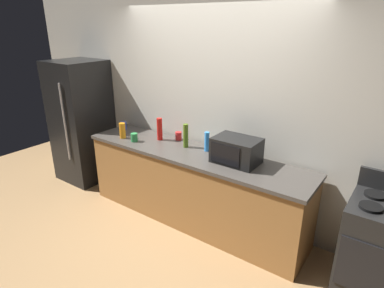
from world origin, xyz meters
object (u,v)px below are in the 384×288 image
bottle_hot_sauce (160,129)px  stove_range (380,251)px  mug_red (178,136)px  mug_green (134,137)px  refrigerator (82,122)px  mug_blue (124,126)px  microwave (236,150)px  bottle_dish_soap (122,131)px  bottle_spray_cleaner (207,142)px  bottle_olive_oil (186,136)px

bottle_hot_sauce → stove_range: bearing=-2.2°
mug_red → mug_green: bearing=-138.2°
refrigerator → mug_blue: size_ratio=17.11×
stove_range → mug_red: size_ratio=10.51×
mug_red → mug_green: (-0.41, -0.37, 0.00)m
microwave → mug_red: (-0.93, 0.19, -0.08)m
bottle_hot_sauce → mug_green: bottle_hot_sauce is taller
mug_red → mug_blue: (-0.89, -0.11, 0.00)m
bottle_hot_sauce → mug_green: (-0.22, -0.24, -0.09)m
refrigerator → mug_red: (1.67, 0.23, 0.05)m
mug_green → bottle_dish_soap: bearing=178.6°
stove_range → bottle_spray_cleaner: (-1.88, 0.13, 0.55)m
bottle_dish_soap → mug_green: size_ratio=1.89×
bottle_dish_soap → bottle_olive_oil: bearing=14.3°
microwave → bottle_olive_oil: (-0.70, 0.04, 0.01)m
bottle_olive_oil → mug_green: bottle_olive_oil is taller
mug_red → mug_green: mug_green is taller
microwave → bottle_hot_sauce: (-1.12, 0.05, 0.01)m
microwave → bottle_olive_oil: bottle_olive_oil is taller
bottle_spray_cleaner → mug_blue: bottle_spray_cleaner is taller
microwave → mug_green: bearing=-172.2°
mug_red → refrigerator: bearing=-172.0°
mug_blue → mug_red: bearing=6.9°
microwave → bottle_olive_oil: size_ratio=1.68×
stove_range → bottle_spray_cleaner: bottle_spray_cleaner is taller
bottle_olive_oil → bottle_hot_sauce: (-0.42, 0.01, -0.00)m
stove_range → bottle_spray_cleaner: 1.97m
bottle_olive_oil → microwave: bearing=-3.2°
mug_blue → stove_range: bearing=-2.2°
bottle_hot_sauce → mug_blue: (-0.69, 0.03, -0.09)m
bottle_olive_oil → mug_green: (-0.64, -0.22, -0.09)m
bottle_dish_soap → mug_blue: size_ratio=1.89×
bottle_hot_sauce → mug_red: bearing=34.5°
microwave → bottle_dish_soap: bearing=-173.5°
stove_range → mug_green: (-2.80, -0.14, 0.49)m
mug_red → mug_green: size_ratio=0.98×
stove_range → bottle_hot_sauce: bottle_hot_sauce is taller
mug_green → mug_red: bearing=41.8°
refrigerator → mug_green: (1.25, -0.14, 0.05)m
mug_green → microwave: bearing=7.8°
bottle_hot_sauce → mug_blue: bearing=177.8°
refrigerator → bottle_spray_cleaner: (2.17, 0.13, 0.11)m
refrigerator → bottle_dish_soap: bearing=-7.1°
stove_range → refrigerator: bearing=-180.0°
stove_range → mug_green: bearing=-177.2°
stove_range → bottle_olive_oil: bottle_olive_oil is taller
bottle_spray_cleaner → bottle_hot_sauce: bearing=-177.3°
bottle_olive_oil → bottle_dish_soap: bottle_olive_oil is taller
bottle_spray_cleaner → mug_green: size_ratio=2.18×
refrigerator → mug_green: bearing=-6.2°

